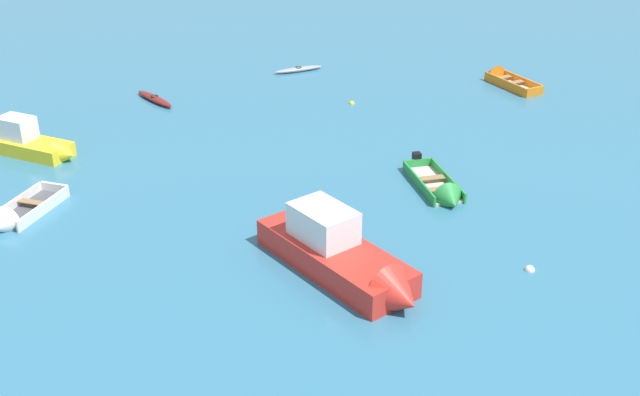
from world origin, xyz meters
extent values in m
cube|color=beige|center=(8.30, 40.81, 0.07)|extent=(3.10, 3.50, 0.13)
cube|color=orange|center=(7.81, 40.43, 0.26)|extent=(2.34, 2.95, 0.52)
cube|color=orange|center=(8.79, 41.20, 0.26)|extent=(2.34, 2.95, 0.52)
cube|color=orange|center=(9.44, 39.36, 0.26)|extent=(1.04, 0.85, 0.52)
cone|color=orange|center=(7.12, 42.32, 0.29)|extent=(1.46, 1.40, 1.19)
cube|color=#937047|center=(8.42, 40.66, 0.36)|extent=(1.11, 0.99, 0.03)
cube|color=#937047|center=(7.76, 41.51, 0.36)|extent=(1.11, 0.99, 0.03)
cube|color=yellow|center=(-14.53, 26.42, 0.34)|extent=(4.76, 2.60, 0.68)
cone|color=yellow|center=(-12.25, 25.85, 0.37)|extent=(1.19, 1.48, 1.30)
cube|color=white|center=(-14.97, 26.53, 1.20)|extent=(1.85, 1.48, 1.05)
cube|color=black|center=(-14.27, 26.36, 1.41)|extent=(0.39, 1.05, 0.46)
cube|color=#4C4C51|center=(-11.33, 20.95, 0.06)|extent=(1.62, 3.36, 0.12)
cube|color=white|center=(-10.67, 20.88, 0.24)|extent=(0.49, 3.36, 0.49)
cube|color=white|center=(-11.98, 21.03, 0.24)|extent=(0.49, 3.36, 0.49)
cube|color=white|center=(-11.12, 22.63, 0.24)|extent=(1.30, 0.29, 0.49)
cone|color=white|center=(-11.54, 19.21, 0.27)|extent=(1.35, 0.92, 1.27)
cube|color=#937047|center=(-11.30, 21.13, 0.34)|extent=(1.22, 0.49, 0.03)
ellipsoid|color=maroon|center=(-11.39, 34.45, 0.16)|extent=(3.10, 2.60, 0.31)
torus|color=black|center=(-11.39, 34.45, 0.30)|extent=(0.60, 0.60, 0.07)
cube|color=red|center=(1.51, 18.95, 0.48)|extent=(6.31, 5.86, 0.96)
cone|color=red|center=(4.04, 16.77, 0.53)|extent=(2.18, 2.24, 1.85)
cube|color=white|center=(1.02, 19.37, 1.56)|extent=(2.79, 2.71, 1.20)
cube|color=black|center=(1.80, 18.70, 1.80)|extent=(1.12, 1.26, 0.53)
cube|color=beige|center=(4.51, 26.39, 0.06)|extent=(2.67, 3.85, 0.11)
cube|color=#288C3D|center=(5.12, 26.67, 0.23)|extent=(1.68, 3.51, 0.46)
cube|color=#288C3D|center=(3.91, 26.11, 0.23)|extent=(1.68, 3.51, 0.46)
cube|color=#288C3D|center=(3.71, 28.13, 0.23)|extent=(1.24, 0.67, 0.46)
cone|color=#288C3D|center=(5.35, 24.58, 0.25)|extent=(1.53, 1.33, 1.28)
cube|color=#937047|center=(4.43, 26.57, 0.32)|extent=(1.25, 0.86, 0.03)
cube|color=#937047|center=(4.90, 25.56, 0.32)|extent=(1.25, 0.86, 0.03)
cube|color=black|center=(3.65, 28.27, 0.39)|extent=(0.46, 0.47, 0.64)
ellipsoid|color=gray|center=(-4.70, 41.37, 0.14)|extent=(2.89, 2.25, 0.29)
torus|color=black|center=(-4.70, 41.37, 0.27)|extent=(0.54, 0.54, 0.06)
sphere|color=silver|center=(8.28, 20.16, 0.00)|extent=(0.37, 0.37, 0.37)
sphere|color=yellow|center=(-0.54, 36.15, 0.00)|extent=(0.32, 0.32, 0.32)
camera|label=1|loc=(5.42, -4.10, 14.49)|focal=43.50mm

